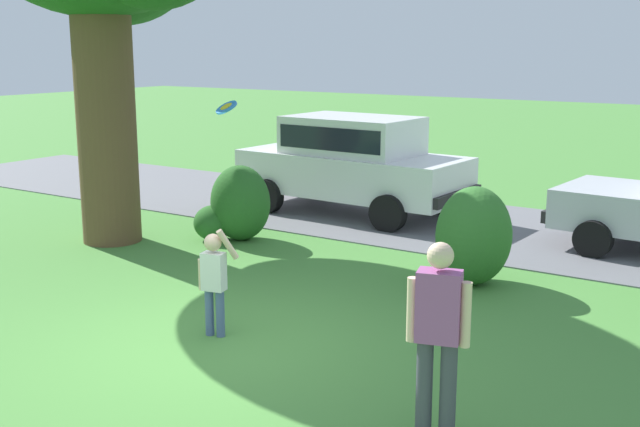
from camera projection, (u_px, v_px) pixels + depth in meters
name	position (u px, v px, depth m)	size (l,w,h in m)	color
ground_plane	(220.00, 346.00, 8.82)	(80.00, 80.00, 0.00)	#478438
driveway_strip	(469.00, 227.00, 14.54)	(28.00, 4.40, 0.02)	slate
shrub_near_tree	(236.00, 206.00, 13.48)	(1.25, 1.09, 1.29)	#286023
shrub_centre_left	(472.00, 239.00, 10.98)	(1.04, 1.14, 1.39)	#33702B
parked_suv	(352.00, 160.00, 15.49)	(4.77, 2.25, 1.92)	white
child_thrower	(214.00, 276.00, 8.99)	(0.42, 0.32, 1.29)	#4C608C
frisbee	(226.00, 107.00, 9.56)	(0.31, 0.26, 0.21)	#337FDB
adult_onlooker	(438.00, 331.00, 6.52)	(0.51, 0.31, 1.74)	#3F3F4C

